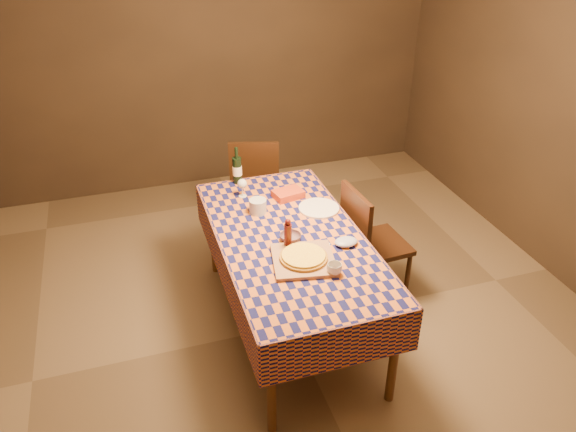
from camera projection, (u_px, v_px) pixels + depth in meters
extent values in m
plane|color=brown|center=(290.00, 325.00, 4.09)|extent=(5.00, 5.00, 0.00)
cube|color=#34271D|center=(211.00, 53.00, 5.45)|extent=(4.50, 0.10, 2.70)
cylinder|color=brown|center=(271.00, 385.00, 3.12)|extent=(0.06, 0.06, 0.75)
cylinder|color=brown|center=(394.00, 354.00, 3.32)|extent=(0.06, 0.06, 0.75)
cylinder|color=brown|center=(213.00, 232.00, 4.48)|extent=(0.06, 0.06, 0.75)
cylinder|color=brown|center=(303.00, 217.00, 4.68)|extent=(0.06, 0.06, 0.75)
cube|color=brown|center=(290.00, 240.00, 3.71)|extent=(0.90, 1.80, 0.03)
cube|color=brown|center=(290.00, 238.00, 3.70)|extent=(0.92, 1.82, 0.02)
cube|color=brown|center=(342.00, 348.00, 3.03)|extent=(0.94, 0.01, 0.30)
cube|color=brown|center=(255.00, 193.00, 4.52)|extent=(0.94, 0.01, 0.30)
cube|color=brown|center=(222.00, 268.00, 3.65)|extent=(0.01, 1.84, 0.30)
cube|color=brown|center=(354.00, 244.00, 3.90)|extent=(0.01, 1.84, 0.30)
cube|color=#9B6A49|center=(304.00, 260.00, 3.45)|extent=(0.44, 0.44, 0.02)
cylinder|color=#A46D1B|center=(304.00, 257.00, 3.44)|extent=(0.31, 0.31, 0.02)
cylinder|color=yellow|center=(304.00, 255.00, 3.43)|extent=(0.28, 0.28, 0.01)
cylinder|color=#481011|center=(288.00, 236.00, 3.55)|extent=(0.05, 0.05, 0.17)
sphere|color=#481011|center=(288.00, 222.00, 3.50)|extent=(0.04, 0.04, 0.04)
imported|color=#5F4450|center=(290.00, 237.00, 3.65)|extent=(0.15, 0.15, 0.04)
cylinder|color=silver|center=(243.00, 196.00, 4.17)|extent=(0.08, 0.08, 0.00)
cylinder|color=silver|center=(243.00, 192.00, 4.15)|extent=(0.01, 0.01, 0.07)
sphere|color=silver|center=(242.00, 184.00, 4.12)|extent=(0.07, 0.07, 0.07)
ellipsoid|color=#3E0718|center=(242.00, 185.00, 4.12)|extent=(0.05, 0.05, 0.03)
cylinder|color=black|center=(237.00, 170.00, 4.31)|extent=(0.09, 0.09, 0.21)
cylinder|color=black|center=(236.00, 153.00, 4.24)|extent=(0.03, 0.03, 0.09)
cylinder|color=silver|center=(237.00, 170.00, 4.31)|extent=(0.09, 0.09, 0.08)
cylinder|color=silver|center=(258.00, 206.00, 3.94)|extent=(0.13, 0.13, 0.10)
cube|color=#C13C19|center=(288.00, 194.00, 4.15)|extent=(0.24, 0.19, 0.05)
cylinder|color=white|center=(319.00, 208.00, 4.00)|extent=(0.33, 0.33, 0.02)
imported|color=silver|center=(334.00, 269.00, 3.33)|extent=(0.11, 0.11, 0.07)
cube|color=silver|center=(313.00, 250.00, 3.56)|extent=(0.27, 0.24, 0.00)
ellipsoid|color=#A7AFD6|center=(346.00, 242.00, 3.60)|extent=(0.18, 0.16, 0.04)
cube|color=black|center=(255.00, 183.00, 5.05)|extent=(0.52, 0.52, 0.04)
cube|color=black|center=(254.00, 168.00, 4.75)|extent=(0.41, 0.15, 0.46)
cylinder|color=black|center=(275.00, 196.00, 5.33)|extent=(0.04, 0.04, 0.43)
cylinder|color=black|center=(238.00, 196.00, 5.32)|extent=(0.04, 0.04, 0.43)
cylinder|color=black|center=(276.00, 215.00, 5.02)|extent=(0.04, 0.04, 0.43)
cylinder|color=black|center=(236.00, 216.00, 5.01)|extent=(0.04, 0.04, 0.43)
cube|color=black|center=(377.00, 244.00, 4.19)|extent=(0.45, 0.45, 0.04)
cube|color=black|center=(355.00, 221.00, 4.00)|extent=(0.06, 0.42, 0.46)
cylinder|color=black|center=(407.00, 278.00, 4.23)|extent=(0.04, 0.04, 0.43)
cylinder|color=black|center=(383.00, 253.00, 4.51)|extent=(0.04, 0.04, 0.43)
cylinder|color=black|center=(365.00, 289.00, 4.11)|extent=(0.04, 0.04, 0.43)
cylinder|color=black|center=(343.00, 262.00, 4.40)|extent=(0.04, 0.04, 0.43)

